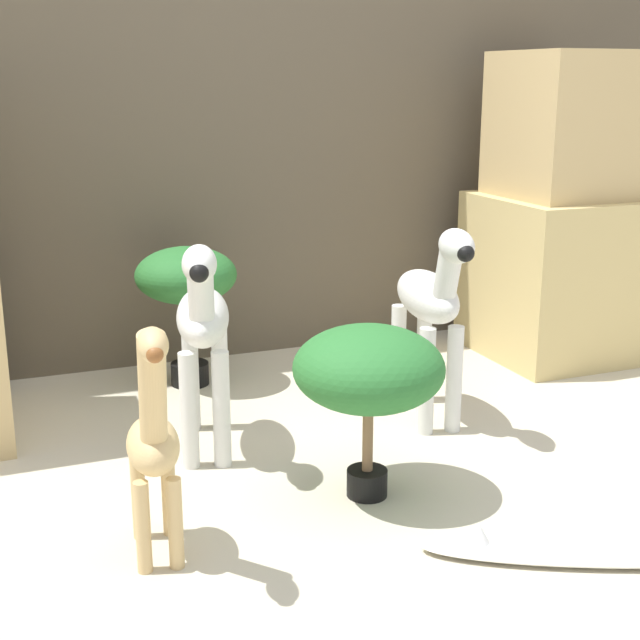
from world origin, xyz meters
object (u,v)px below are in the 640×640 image
(zebra_right, at_px, (431,306))
(giraffe_figurine, at_px, (154,440))
(potted_palm_front, at_px, (186,281))
(potted_palm_back, at_px, (369,371))
(surfboard, at_px, (609,547))
(zebra_left, at_px, (203,328))

(zebra_right, xyz_separation_m, giraffe_figurine, (-1.03, -0.56, -0.09))
(potted_palm_front, relative_size, potted_palm_back, 1.08)
(potted_palm_front, height_order, potted_palm_back, potted_palm_front)
(potted_palm_front, bearing_deg, surfboard, -67.72)
(giraffe_figurine, bearing_deg, surfboard, -20.29)
(potted_palm_front, bearing_deg, zebra_right, -44.62)
(zebra_left, relative_size, potted_palm_back, 1.42)
(surfboard, bearing_deg, zebra_left, 128.02)
(surfboard, bearing_deg, giraffe_figurine, 159.71)
(potted_palm_back, bearing_deg, zebra_right, 45.87)
(zebra_left, relative_size, giraffe_figurine, 1.10)
(giraffe_figurine, xyz_separation_m, surfboard, (1.02, -0.38, -0.29))
(zebra_right, relative_size, zebra_left, 1.00)
(zebra_left, distance_m, surfboard, 1.28)
(surfboard, bearing_deg, zebra_right, 89.57)
(potted_palm_front, xyz_separation_m, surfboard, (0.65, -1.59, -0.38))
(zebra_left, bearing_deg, potted_palm_front, 80.99)
(zebra_left, xyz_separation_m, giraffe_figurine, (-0.27, -0.58, -0.09))
(potted_palm_front, xyz_separation_m, potted_palm_back, (0.23, -1.09, -0.03))
(potted_palm_front, bearing_deg, giraffe_figurine, -107.00)
(giraffe_figurine, height_order, potted_palm_back, giraffe_figurine)
(zebra_left, relative_size, potted_palm_front, 1.31)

